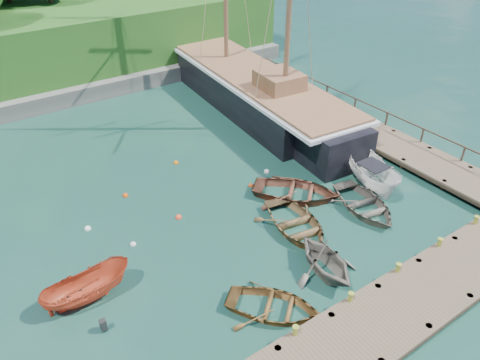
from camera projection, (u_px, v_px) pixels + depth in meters
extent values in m
plane|color=#16392F|center=(289.00, 237.00, 23.80)|extent=(160.00, 160.00, 0.00)
cube|color=brown|center=(423.00, 291.00, 20.00)|extent=(20.00, 3.20, 0.12)
cube|color=black|center=(422.00, 294.00, 20.09)|extent=(20.00, 3.20, 0.20)
cube|color=brown|center=(350.00, 121.00, 33.81)|extent=(3.20, 24.00, 0.12)
cube|color=black|center=(349.00, 123.00, 33.89)|extent=(3.20, 24.00, 0.20)
cylinder|color=black|center=(242.00, 82.00, 41.49)|extent=(0.28, 0.28, 1.10)
cylinder|color=black|center=(265.00, 76.00, 42.73)|extent=(0.28, 0.28, 1.10)
cylinder|color=olive|center=(294.00, 344.00, 18.39)|extent=(0.26, 0.26, 0.45)
cylinder|color=olive|center=(348.00, 310.00, 19.83)|extent=(0.26, 0.26, 0.45)
cylinder|color=olive|center=(395.00, 281.00, 21.26)|extent=(0.26, 0.26, 0.45)
cylinder|color=olive|center=(436.00, 255.00, 22.69)|extent=(0.26, 0.26, 0.45)
cylinder|color=olive|center=(472.00, 233.00, 24.13)|extent=(0.26, 0.26, 0.45)
imported|color=brown|center=(273.00, 312.00, 19.76)|extent=(4.83, 4.98, 0.84)
imported|color=slate|center=(324.00, 273.00, 21.69)|extent=(3.58, 4.00, 1.90)
imported|color=brown|center=(296.00, 230.00, 24.31)|extent=(4.17, 5.27, 0.98)
imported|color=#5D564B|center=(363.00, 210.00, 25.76)|extent=(4.06, 5.08, 0.94)
imported|color=brown|center=(296.00, 197.00, 26.76)|extent=(5.91, 6.03, 1.02)
imported|color=#CA4929|center=(90.00, 299.00, 20.36)|extent=(3.98, 1.57, 1.52)
imported|color=white|center=(370.00, 186.00, 27.77)|extent=(3.55, 5.41, 1.96)
cube|color=black|center=(253.00, 97.00, 36.62)|extent=(6.83, 16.96, 3.44)
cube|color=black|center=(195.00, 58.00, 44.35)|extent=(3.41, 5.44, 3.09)
cube|color=black|center=(329.00, 148.00, 29.76)|extent=(4.13, 4.57, 3.27)
cube|color=silver|center=(253.00, 76.00, 35.72)|extent=(7.34, 22.15, 0.25)
cube|color=brown|center=(253.00, 73.00, 35.58)|extent=(6.82, 21.63, 0.12)
cube|color=brown|center=(279.00, 81.00, 32.68)|extent=(2.94, 3.23, 1.20)
cylinder|color=brown|center=(177.00, 16.00, 45.33)|extent=(0.85, 6.89, 1.69)
sphere|color=silver|center=(133.00, 245.00, 23.33)|extent=(0.32, 0.32, 0.32)
sphere|color=#F74521|center=(179.00, 218.00, 25.16)|extent=(0.36, 0.36, 0.36)
sphere|color=#CE4716|center=(251.00, 186.00, 27.73)|extent=(0.31, 0.31, 0.31)
sphere|color=silver|center=(267.00, 172.00, 29.02)|extent=(0.35, 0.35, 0.35)
sphere|color=#D84506|center=(126.00, 196.00, 26.87)|extent=(0.33, 0.33, 0.33)
sphere|color=orange|center=(176.00, 163.00, 29.92)|extent=(0.32, 0.32, 0.32)
sphere|color=white|center=(88.00, 229.00, 24.35)|extent=(0.35, 0.35, 0.35)
sphere|color=#DB3F00|center=(268.00, 204.00, 26.18)|extent=(0.35, 0.35, 0.35)
cube|color=#474744|center=(10.00, 104.00, 36.13)|extent=(50.00, 4.00, 1.40)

